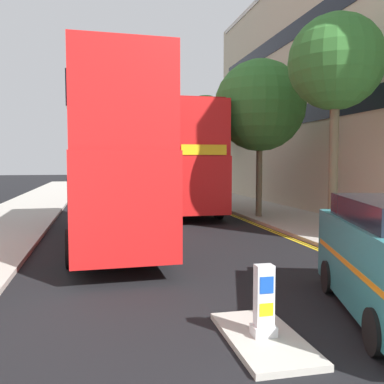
% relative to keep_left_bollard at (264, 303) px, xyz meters
% --- Properties ---
extents(sidewalk_right, '(4.00, 80.00, 0.14)m').
position_rel_keep_left_bollard_xyz_m(sidewalk_right, '(6.50, 12.38, -0.54)').
color(sidewalk_right, '#ADA89E').
rests_on(sidewalk_right, ground).
extents(kerb_line_outer, '(0.10, 56.00, 0.01)m').
position_rel_keep_left_bollard_xyz_m(kerb_line_outer, '(4.40, 10.38, -0.60)').
color(kerb_line_outer, yellow).
rests_on(kerb_line_outer, ground).
extents(kerb_line_inner, '(0.10, 56.00, 0.01)m').
position_rel_keep_left_bollard_xyz_m(kerb_line_inner, '(4.24, 10.38, -0.60)').
color(kerb_line_inner, yellow).
rests_on(kerb_line_inner, ground).
extents(traffic_island, '(1.10, 2.20, 0.10)m').
position_rel_keep_left_bollard_xyz_m(traffic_island, '(0.00, 0.00, -0.56)').
color(traffic_island, '#ADA89E').
rests_on(traffic_island, ground).
extents(keep_left_bollard, '(0.36, 0.28, 1.11)m').
position_rel_keep_left_bollard_xyz_m(keep_left_bollard, '(0.00, 0.00, 0.00)').
color(keep_left_bollard, silver).
rests_on(keep_left_bollard, traffic_island).
extents(double_decker_bus_away, '(3.04, 10.88, 5.64)m').
position_rel_keep_left_bollard_xyz_m(double_decker_bus_away, '(-2.03, 8.72, 2.42)').
color(double_decker_bus_away, red).
rests_on(double_decker_bus_away, ground).
extents(double_decker_bus_oncoming, '(2.84, 10.82, 5.64)m').
position_rel_keep_left_bollard_xyz_m(double_decker_bus_oncoming, '(2.00, 17.04, 2.42)').
color(double_decker_bus_oncoming, red).
rests_on(double_decker_bus_oncoming, ground).
extents(street_tree_near, '(4.35, 4.35, 7.49)m').
position_rel_keep_left_bollard_xyz_m(street_tree_near, '(5.13, 13.27, 4.83)').
color(street_tree_near, '#6B6047').
rests_on(street_tree_near, sidewalk_right).
extents(street_tree_mid, '(3.47, 3.47, 8.00)m').
position_rel_keep_left_bollard_xyz_m(street_tree_mid, '(6.05, 8.19, 5.75)').
color(street_tree_mid, '#6B6047').
rests_on(street_tree_mid, sidewalk_right).
extents(street_tree_far, '(3.90, 3.90, 7.89)m').
position_rel_keep_left_bollard_xyz_m(street_tree_far, '(5.91, 26.86, 5.42)').
color(street_tree_far, '#6B6047').
rests_on(street_tree_far, sidewalk_right).
extents(townhouse_terrace_right, '(10.08, 28.00, 14.14)m').
position_rel_keep_left_bollard_xyz_m(townhouse_terrace_right, '(13.50, 16.57, 6.46)').
color(townhouse_terrace_right, beige).
rests_on(townhouse_terrace_right, ground).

